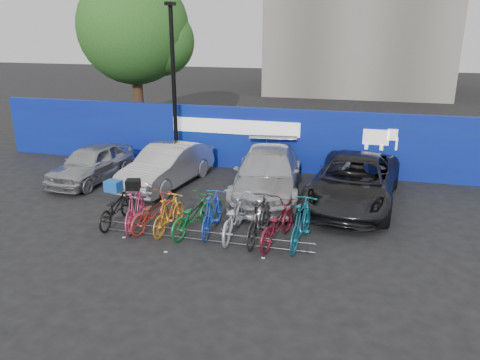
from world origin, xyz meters
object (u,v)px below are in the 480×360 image
(bike_2, at_px, (153,212))
(bike_8, at_px, (277,223))
(bike_6, at_px, (233,217))
(bike_7, at_px, (259,219))
(bike_1, at_px, (135,208))
(bike_9, at_px, (301,223))
(tree, at_px, (139,31))
(bike_4, at_px, (193,215))
(car_0, at_px, (92,163))
(bike_5, at_px, (212,213))
(bike_rack, at_px, (206,236))
(bike_3, at_px, (169,214))
(car_1, at_px, (167,166))
(car_3, at_px, (354,181))
(bike_0, at_px, (115,208))
(lamppost, at_px, (174,84))
(car_2, at_px, (267,173))

(bike_2, height_order, bike_8, bike_8)
(bike_6, relative_size, bike_7, 1.03)
(bike_1, xyz_separation_m, bike_9, (4.57, 0.03, 0.05))
(tree, xyz_separation_m, bike_8, (8.53, -10.25, -4.53))
(bike_4, xyz_separation_m, bike_6, (1.09, 0.08, 0.04))
(car_0, relative_size, bike_5, 2.03)
(tree, xyz_separation_m, bike_rack, (6.77, -10.66, -4.91))
(bike_1, height_order, bike_4, bike_1)
(car_0, relative_size, bike_2, 2.09)
(bike_rack, relative_size, bike_2, 3.07)
(bike_3, bearing_deg, bike_9, -172.36)
(car_0, xyz_separation_m, bike_6, (6.12, -3.22, -0.11))
(bike_2, bearing_deg, bike_4, -165.55)
(car_1, relative_size, bike_7, 2.12)
(car_3, distance_m, bike_4, 5.26)
(tree, height_order, bike_5, tree)
(bike_rack, height_order, car_0, car_0)
(bike_0, relative_size, bike_6, 0.89)
(bike_9, bearing_deg, bike_2, 6.29)
(bike_rack, xyz_separation_m, car_1, (-2.75, 3.98, 0.54))
(bike_4, bearing_deg, lamppost, -49.59)
(bike_7, bearing_deg, bike_1, 5.06)
(bike_3, height_order, bike_9, bike_9)
(bike_6, bearing_deg, lamppost, -56.79)
(bike_6, relative_size, bike_8, 1.01)
(lamppost, xyz_separation_m, bike_4, (2.66, -5.53, -2.77))
(car_1, relative_size, bike_0, 2.32)
(tree, xyz_separation_m, car_1, (4.03, -6.68, -4.36))
(bike_2, height_order, bike_9, bike_9)
(tree, relative_size, bike_0, 4.23)
(car_3, height_order, bike_9, car_3)
(bike_0, bearing_deg, car_2, -138.18)
(car_1, xyz_separation_m, bike_3, (1.57, -3.60, -0.20))
(car_1, bearing_deg, lamppost, 112.22)
(bike_4, bearing_deg, bike_8, -166.64)
(bike_rack, height_order, bike_0, bike_0)
(bike_rack, relative_size, bike_4, 2.91)
(bike_5, distance_m, bike_7, 1.33)
(lamppost, relative_size, bike_0, 3.32)
(lamppost, distance_m, bike_9, 8.31)
(lamppost, distance_m, car_0, 4.18)
(bike_1, bearing_deg, bike_6, 172.16)
(bike_1, relative_size, bike_8, 0.90)
(bike_4, xyz_separation_m, bike_5, (0.51, 0.13, 0.06))
(bike_1, bearing_deg, bike_4, 171.25)
(tree, distance_m, bike_5, 12.93)
(bike_7, bearing_deg, tree, -46.91)
(bike_3, bearing_deg, car_3, -138.07)
(lamppost, height_order, car_1, lamppost)
(car_1, distance_m, car_2, 3.57)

